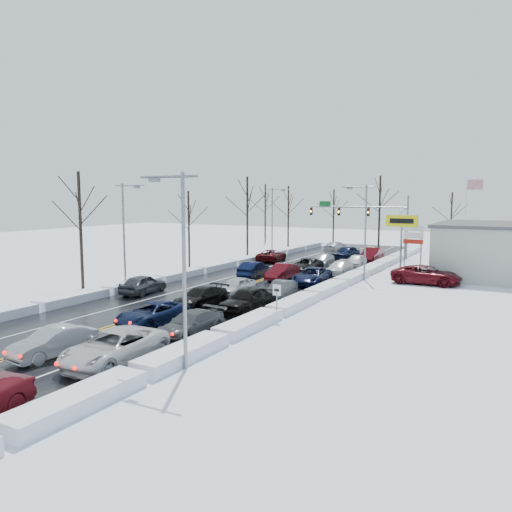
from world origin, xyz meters
The scene contains 44 objects.
ground centered at (0.00, 0.00, 0.00)m, with size 160.00×160.00×0.00m, color silver.
road_surface centered at (0.00, 2.00, 0.01)m, with size 14.00×84.00×0.01m, color black.
snow_bank_left centered at (-7.60, 2.00, 0.00)m, with size 1.54×72.00×0.65m, color white.
snow_bank_right centered at (7.60, 2.00, 0.00)m, with size 1.54×72.00×0.65m, color white.
traffic_signal_mast centered at (3.45, 27.99, 5.48)m, with size 13.28×0.39×8.00m.
tires_plus_sign centered at (10.50, 15.99, 4.99)m, with size 3.20×0.34×6.00m.
used_vehicles_sign centered at (10.50, 22.00, 3.32)m, with size 2.20×0.22×4.65m.
speed_limit_sign centered at (8.20, -8.00, 1.63)m, with size 0.55×0.09×2.35m.
flagpole centered at (15.17, 30.00, 5.93)m, with size 1.87×1.20×10.00m.
streetlight_se centered at (8.30, -18.00, 5.31)m, with size 3.20×0.25×9.00m.
streetlight_ne centered at (8.30, 10.00, 5.31)m, with size 3.20×0.25×9.00m.
streetlight_sw centered at (-8.30, -4.00, 5.31)m, with size 3.20×0.25×9.00m.
streetlight_nw centered at (-8.30, 24.00, 5.31)m, with size 3.20×0.25×9.00m.
tree_left_b centered at (-11.50, -6.00, 6.99)m, with size 4.00×4.00×10.00m.
tree_left_c centered at (-10.50, 8.00, 5.94)m, with size 3.40×3.40×8.50m.
tree_left_d centered at (-11.20, 22.00, 7.33)m, with size 4.20×4.20×10.50m.
tree_left_e centered at (-10.80, 34.00, 6.64)m, with size 3.80×3.80×9.50m.
tree_far_a centered at (-18.00, 40.00, 6.99)m, with size 4.00×4.00×10.00m.
tree_far_b centered at (-6.00, 41.00, 6.29)m, with size 3.60×3.60×9.00m.
tree_far_c centered at (2.00, 39.00, 7.68)m, with size 4.40×4.40×11.00m.
tree_far_d centered at (12.00, 40.50, 5.94)m, with size 3.40×3.40×8.50m.
queued_car_1 centered at (1.68, -19.73, 0.00)m, with size 1.54×4.41×1.45m, color #9DA0A5.
queued_car_2 centered at (1.86, -12.58, 0.00)m, with size 2.34×5.07×1.41m, color black.
queued_car_3 centered at (1.56, -6.97, 0.00)m, with size 1.98×4.86×1.41m, color black.
queued_car_4 centered at (1.64, -2.24, 0.00)m, with size 1.70×4.24×1.44m, color silver.
queued_car_5 centered at (1.60, 6.42, 0.00)m, with size 1.60×4.60×1.51m, color #530B13.
queued_car_6 centered at (1.66, 11.78, 0.00)m, with size 2.43×5.28×1.47m, color black.
queued_car_7 centered at (1.69, 16.58, 0.00)m, with size 2.01×4.94×1.43m, color #9EA0A5.
queued_car_8 centered at (1.94, 24.17, 0.00)m, with size 2.00×4.96×1.69m, color black.
queued_car_10 centered at (5.08, -19.02, 0.00)m, with size 2.65×5.75×1.60m, color silver.
queued_car_11 centered at (5.43, -13.42, 0.00)m, with size 1.94×4.76×1.38m, color #3D4042.
queued_car_12 centered at (5.29, -6.66, 0.00)m, with size 2.02×5.01×1.71m, color black.
queued_car_13 centered at (5.37, -1.51, 0.00)m, with size 1.45×4.15×1.37m, color #414446.
queued_car_14 centered at (5.07, 5.33, 0.00)m, with size 2.54×5.51×1.53m, color black.
queued_car_15 centered at (5.26, 12.29, 0.00)m, with size 1.88×4.62×1.34m, color silver.
queued_car_16 centered at (5.25, 17.72, 0.00)m, with size 1.74×4.32×1.47m, color silver.
queued_car_17 centered at (5.40, 23.49, 0.00)m, with size 1.80×5.17×1.70m, color #500A11.
oncoming_car_0 centered at (-1.66, 6.61, 0.00)m, with size 1.61×4.61×1.52m, color black.
oncoming_car_1 centered at (-5.41, 17.87, 0.00)m, with size 2.43×5.27×1.47m, color #48090D.
oncoming_car_2 centered at (-1.91, 31.16, 0.00)m, with size 2.14×5.26×1.53m, color silver.
oncoming_car_3 centered at (-5.36, -5.25, 0.00)m, with size 1.89×4.69×1.60m, color #383A3D.
parked_car_0 centered at (14.06, 10.54, 0.00)m, with size 2.81×6.10×1.70m, color #520B12.
parked_car_1 centered at (17.05, 17.47, 0.00)m, with size 1.86×4.58×1.33m, color #46494C.
parked_car_2 centered at (14.93, 23.25, 0.00)m, with size 1.79×4.45×1.52m, color silver.
Camera 1 is at (22.09, -35.90, 7.93)m, focal length 35.00 mm.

